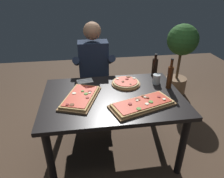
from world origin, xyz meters
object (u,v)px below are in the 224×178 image
at_px(tumbler_near_camera, 156,80).
at_px(dining_table, 113,104).
at_px(oil_bottle_amber, 170,76).
at_px(potted_plant_corner, 181,51).
at_px(pizza_rectangular_front, 142,104).
at_px(seated_diner, 94,69).
at_px(pizza_rectangular_left, 81,97).
at_px(pizza_round_far, 126,83).
at_px(diner_chair, 94,82).
at_px(wine_bottle_dark, 155,67).

bearing_deg(tumbler_near_camera, dining_table, -159.14).
relative_size(oil_bottle_amber, potted_plant_corner, 0.28).
distance_m(pizza_rectangular_front, seated_diner, 1.04).
height_order(pizza_rectangular_front, potted_plant_corner, potted_plant_corner).
bearing_deg(dining_table, tumbler_near_camera, 20.86).
relative_size(seated_diner, potted_plant_corner, 1.12).
height_order(pizza_rectangular_front, pizza_rectangular_left, same).
distance_m(dining_table, potted_plant_corner, 1.78).
bearing_deg(pizza_rectangular_front, pizza_round_far, 97.59).
bearing_deg(potted_plant_corner, seated_diner, -161.45).
xyz_separation_m(tumbler_near_camera, diner_chair, (-0.66, 0.66, -0.30)).
relative_size(wine_bottle_dark, seated_diner, 0.21).
bearing_deg(pizza_rectangular_left, pizza_rectangular_front, -20.62).
bearing_deg(pizza_rectangular_left, oil_bottle_amber, 6.20).
height_order(pizza_rectangular_left, potted_plant_corner, potted_plant_corner).
distance_m(pizza_round_far, diner_chair, 0.76).
distance_m(tumbler_near_camera, potted_plant_corner, 1.28).
bearing_deg(pizza_rectangular_front, oil_bottle_amber, 39.58).
relative_size(pizza_rectangular_front, seated_diner, 0.49).
bearing_deg(tumbler_near_camera, pizza_rectangular_front, -123.14).
distance_m(dining_table, pizza_round_far, 0.31).
xyz_separation_m(pizza_rectangular_front, pizza_round_far, (-0.06, 0.46, -0.00)).
bearing_deg(pizza_round_far, potted_plant_corner, 41.65).
xyz_separation_m(pizza_rectangular_left, seated_diner, (0.18, 0.75, -0.02)).
distance_m(diner_chair, potted_plant_corner, 1.50).
distance_m(pizza_rectangular_left, potted_plant_corner, 2.03).
bearing_deg(wine_bottle_dark, tumbler_near_camera, -102.40).
xyz_separation_m(wine_bottle_dark, oil_bottle_amber, (0.06, -0.32, 0.02)).
bearing_deg(seated_diner, wine_bottle_dark, -25.15).
bearing_deg(diner_chair, pizza_round_far, -62.96).
height_order(tumbler_near_camera, potted_plant_corner, potted_plant_corner).
bearing_deg(potted_plant_corner, wine_bottle_dark, -131.80).
height_order(oil_bottle_amber, tumbler_near_camera, oil_bottle_amber).
height_order(pizza_rectangular_front, diner_chair, diner_chair).
height_order(diner_chair, seated_diner, seated_diner).
bearing_deg(oil_bottle_amber, pizza_rectangular_front, -140.42).
xyz_separation_m(pizza_rectangular_left, tumbler_near_camera, (0.84, 0.22, 0.03)).
xyz_separation_m(oil_bottle_amber, tumbler_near_camera, (-0.10, 0.11, -0.08)).
distance_m(wine_bottle_dark, oil_bottle_amber, 0.32).
bearing_deg(wine_bottle_dark, potted_plant_corner, 48.20).
distance_m(pizza_rectangular_left, tumbler_near_camera, 0.87).
xyz_separation_m(diner_chair, seated_diner, (0.00, -0.12, 0.26)).
relative_size(tumbler_near_camera, diner_chair, 0.13).
height_order(pizza_rectangular_front, tumbler_near_camera, tumbler_near_camera).
bearing_deg(wine_bottle_dark, dining_table, -144.50).
bearing_deg(oil_bottle_amber, seated_diner, 139.49).
bearing_deg(pizza_rectangular_front, tumbler_near_camera, 56.86).
xyz_separation_m(dining_table, pizza_rectangular_front, (0.24, -0.23, 0.12)).
xyz_separation_m(pizza_rectangular_front, potted_plant_corner, (1.05, 1.44, -0.00)).
xyz_separation_m(dining_table, seated_diner, (-0.14, 0.74, 0.10)).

